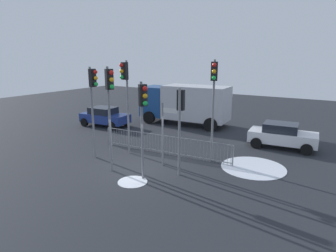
# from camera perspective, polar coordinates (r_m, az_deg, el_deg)

# --- Properties ---
(ground_plane) EXTENTS (60.00, 60.00, 0.00)m
(ground_plane) POSITION_cam_1_polar(r_m,az_deg,el_deg) (14.25, -6.22, -8.31)
(ground_plane) COLOR #26282D
(traffic_light_foreground_left) EXTENTS (0.32, 0.57, 5.11)m
(traffic_light_foreground_left) POSITION_cam_1_polar(r_m,az_deg,el_deg) (15.57, -8.40, 7.68)
(traffic_light_foreground_left) COLOR slate
(traffic_light_foreground_left) RESTS_ON ground
(traffic_light_mid_left) EXTENTS (0.36, 0.56, 3.99)m
(traffic_light_mid_left) POSITION_cam_1_polar(r_m,az_deg,el_deg) (12.73, 2.51, 2.84)
(traffic_light_mid_left) COLOR slate
(traffic_light_mid_left) RESTS_ON ground
(traffic_light_foreground_right) EXTENTS (0.38, 0.54, 5.16)m
(traffic_light_foreground_right) POSITION_cam_1_polar(r_m,az_deg,el_deg) (14.25, 9.02, 7.26)
(traffic_light_foreground_right) COLOR slate
(traffic_light_foreground_right) RESTS_ON ground
(traffic_light_mid_right) EXTENTS (0.51, 0.42, 4.30)m
(traffic_light_mid_right) POSITION_cam_1_polar(r_m,az_deg,el_deg) (12.04, -4.99, 3.28)
(traffic_light_mid_right) COLOR slate
(traffic_light_mid_right) RESTS_ON ground
(traffic_light_rear_right) EXTENTS (0.54, 0.39, 4.87)m
(traffic_light_rear_right) POSITION_cam_1_polar(r_m,az_deg,el_deg) (13.10, -11.45, 5.73)
(traffic_light_rear_right) COLOR slate
(traffic_light_rear_right) RESTS_ON ground
(traffic_light_rear_left) EXTENTS (0.57, 0.34, 4.80)m
(traffic_light_rear_left) POSITION_cam_1_polar(r_m,az_deg,el_deg) (15.22, -14.62, 6.43)
(traffic_light_rear_left) COLOR slate
(traffic_light_rear_left) RESTS_ON ground
(direction_sign_post) EXTENTS (0.79, 0.12, 3.16)m
(direction_sign_post) POSITION_cam_1_polar(r_m,az_deg,el_deg) (13.97, -0.84, -1.04)
(direction_sign_post) COLOR slate
(direction_sign_post) RESTS_ON ground
(pedestrian_guard_railing) EXTENTS (7.82, 0.56, 1.07)m
(pedestrian_guard_railing) POSITION_cam_1_polar(r_m,az_deg,el_deg) (16.00, -0.82, -3.64)
(pedestrian_guard_railing) COLOR slate
(pedestrian_guard_railing) RESTS_ON ground
(car_white_near) EXTENTS (3.92, 2.17, 1.47)m
(car_white_near) POSITION_cam_1_polar(r_m,az_deg,el_deg) (18.35, 21.65, -1.67)
(car_white_near) COLOR silver
(car_white_near) RESTS_ON ground
(car_blue_mid) EXTENTS (3.89, 2.11, 1.47)m
(car_blue_mid) POSITION_cam_1_polar(r_m,az_deg,el_deg) (22.95, -12.46, 1.90)
(car_blue_mid) COLOR navy
(car_blue_mid) RESTS_ON ground
(delivery_truck) EXTENTS (7.16, 3.01, 3.10)m
(delivery_truck) POSITION_cam_1_polar(r_m,az_deg,el_deg) (22.87, 3.39, 4.63)
(delivery_truck) COLOR silver
(delivery_truck) RESTS_ON ground
(snow_patch_kerb) EXTENTS (3.11, 3.11, 0.01)m
(snow_patch_kerb) POSITION_cam_1_polar(r_m,az_deg,el_deg) (14.85, 16.50, -7.86)
(snow_patch_kerb) COLOR silver
(snow_patch_kerb) RESTS_ON ground
(snow_patch_island) EXTENTS (1.29, 1.29, 0.01)m
(snow_patch_island) POSITION_cam_1_polar(r_m,az_deg,el_deg) (12.81, -7.03, -10.90)
(snow_patch_island) COLOR white
(snow_patch_island) RESTS_ON ground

